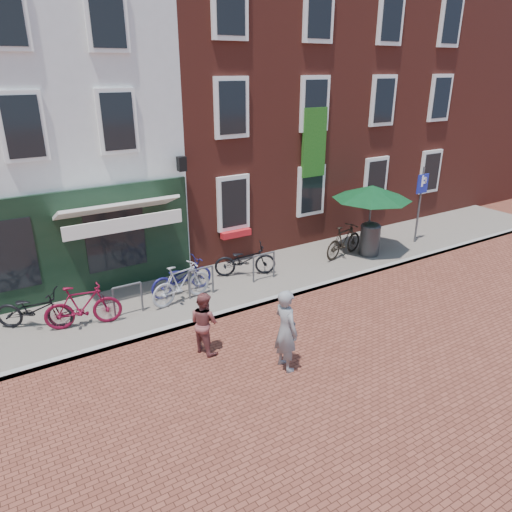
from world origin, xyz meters
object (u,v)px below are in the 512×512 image
bicycle_3 (181,283)px  bicycle_1 (83,306)px  woman (286,330)px  bicycle_0 (34,309)px  bicycle_5 (344,241)px  litter_bin (370,237)px  bicycle_4 (245,260)px  parking_sign (421,195)px  boy (204,323)px  bicycle_2 (182,277)px  parasol (372,190)px

bicycle_3 → bicycle_1: bearing=79.4°
woman → bicycle_0: bearing=43.7°
woman → bicycle_5: size_ratio=1.02×
litter_bin → bicycle_3: 6.63m
woman → bicycle_4: 4.69m
litter_bin → bicycle_3: litter_bin is taller
parking_sign → bicycle_4: bearing=174.1°
boy → litter_bin: bearing=-91.7°
litter_bin → bicycle_2: litter_bin is taller
bicycle_1 → bicycle_4: size_ratio=0.97×
parasol → boy: bearing=-161.3°
bicycle_0 → bicycle_3: size_ratio=1.03×
litter_bin → bicycle_3: size_ratio=0.67×
parasol → bicycle_3: size_ratio=1.44×
parking_sign → bicycle_2: parking_sign is taller
bicycle_4 → bicycle_3: bearing=127.7°
bicycle_0 → bicycle_1: 1.14m
bicycle_0 → bicycle_3: bicycle_3 is taller
parasol → bicycle_0: size_ratio=1.40×
woman → bicycle_3: bearing=10.0°
litter_bin → boy: bearing=-162.6°
bicycle_0 → bicycle_1: bicycle_1 is taller
bicycle_4 → bicycle_5: size_ratio=1.03×
woman → boy: bearing=38.1°
parking_sign → bicycle_0: bearing=177.1°
bicycle_2 → bicycle_4: (2.09, 0.14, 0.00)m
boy → bicycle_1: size_ratio=0.81×
parasol → bicycle_5: (-0.96, 0.11, -1.59)m
parasol → bicycle_0: (-10.26, 0.44, -1.65)m
parking_sign → bicycle_4: 6.75m
boy → bicycle_1: boy is taller
parasol → bicycle_4: 4.78m
bicycle_0 → bicycle_4: same height
parking_sign → bicycle_0: size_ratio=1.47×
litter_bin → bicycle_2: size_ratio=0.65×
parking_sign → woman: bearing=-155.7°
bicycle_1 → boy: bearing=-126.3°
bicycle_1 → bicycle_3: same height
parking_sign → bicycle_3: 8.98m
parking_sign → bicycle_5: parking_sign is taller
parasol → bicycle_5: parasol is taller
bicycle_2 → bicycle_5: (5.59, -0.24, 0.05)m
parking_sign → boy: bearing=-166.5°
woman → boy: 1.86m
bicycle_4 → litter_bin: bearing=-76.6°
bicycle_4 → bicycle_2: bearing=116.5°
parking_sign → bicycle_2: (-8.69, 0.55, -1.24)m
parking_sign → boy: parking_sign is taller
litter_bin → bicycle_4: size_ratio=0.65×
boy → bicycle_3: boy is taller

